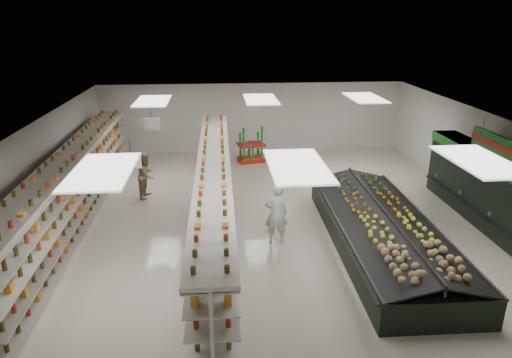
{
  "coord_description": "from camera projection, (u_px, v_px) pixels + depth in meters",
  "views": [
    {
      "loc": [
        -1.64,
        -12.97,
        6.14
      ],
      "look_at": [
        -0.49,
        0.4,
        1.3
      ],
      "focal_mm": 32.0,
      "sensor_mm": 36.0,
      "label": 1
    }
  ],
  "objects": [
    {
      "name": "gondola_center",
      "position": [
        215.0,
        201.0,
        13.33
      ],
      "size": [
        1.02,
        12.64,
        2.19
      ],
      "rotation": [
        0.0,
        0.0,
        -0.01
      ],
      "color": "silver",
      "rests_on": "floor"
    },
    {
      "name": "hortifruti_banner",
      "position": [
        505.0,
        149.0,
        12.57
      ],
      "size": [
        0.12,
        3.2,
        0.95
      ],
      "color": "#1F7728",
      "rests_on": "ceiling"
    },
    {
      "name": "shopper_background",
      "position": [
        146.0,
        175.0,
        16.07
      ],
      "size": [
        0.67,
        0.89,
        1.64
      ],
      "primitive_type": "imported",
      "rotation": [
        0.0,
        0.0,
        1.33
      ],
      "color": "tan",
      "rests_on": "floor"
    },
    {
      "name": "produce_wall_case",
      "position": [
        505.0,
        196.0,
        13.07
      ],
      "size": [
        0.93,
        8.0,
        2.2
      ],
      "color": "black",
      "rests_on": "floor"
    },
    {
      "name": "wall_back",
      "position": [
        253.0,
        118.0,
        21.33
      ],
      "size": [
        14.0,
        0.02,
        3.2
      ],
      "primitive_type": "cube",
      "color": "silver",
      "rests_on": "floor"
    },
    {
      "name": "aisle_sign_far",
      "position": [
        152.0,
        124.0,
        15.01
      ],
      "size": [
        0.52,
        0.06,
        0.75
      ],
      "color": "white",
      "rests_on": "ceiling"
    },
    {
      "name": "wall_left",
      "position": [
        35.0,
        180.0,
        13.27
      ],
      "size": [
        0.02,
        16.0,
        3.2
      ],
      "primitive_type": "cube",
      "color": "silver",
      "rests_on": "floor"
    },
    {
      "name": "soda_endcap",
      "position": [
        251.0,
        146.0,
        20.03
      ],
      "size": [
        1.29,
        1.01,
        1.47
      ],
      "rotation": [
        0.0,
        0.0,
        0.22
      ],
      "color": "#B32014",
      "rests_on": "floor"
    },
    {
      "name": "wall_right",
      "position": [
        493.0,
        167.0,
        14.4
      ],
      "size": [
        0.02,
        16.0,
        3.2
      ],
      "primitive_type": "cube",
      "color": "silver",
      "rests_on": "floor"
    },
    {
      "name": "ceiling",
      "position": [
        274.0,
        122.0,
        13.29
      ],
      "size": [
        14.0,
        16.0,
        0.02
      ],
      "primitive_type": "cube",
      "color": "white",
      "rests_on": "wall_back"
    },
    {
      "name": "produce_island",
      "position": [
        383.0,
        230.0,
        12.64
      ],
      "size": [
        2.87,
        7.56,
        1.12
      ],
      "rotation": [
        0.0,
        0.0,
        -0.02
      ],
      "color": "black",
      "rests_on": "floor"
    },
    {
      "name": "floor",
      "position": [
        273.0,
        221.0,
        14.38
      ],
      "size": [
        16.0,
        16.0,
        0.0
      ],
      "primitive_type": "plane",
      "color": "beige",
      "rests_on": "ground"
    },
    {
      "name": "shopper_main",
      "position": [
        276.0,
        214.0,
        12.76
      ],
      "size": [
        0.68,
        0.46,
        1.8
      ],
      "primitive_type": "imported",
      "rotation": [
        0.0,
        0.0,
        3.19
      ],
      "color": "white",
      "rests_on": "floor"
    },
    {
      "name": "gondola_left",
      "position": [
        74.0,
        193.0,
        13.87
      ],
      "size": [
        1.18,
        12.96,
        2.24
      ],
      "rotation": [
        0.0,
        0.0,
        0.02
      ],
      "color": "silver",
      "rests_on": "floor"
    },
    {
      "name": "aisle_sign_near",
      "position": [
        131.0,
        160.0,
        11.26
      ],
      "size": [
        0.52,
        0.06,
        0.75
      ],
      "color": "white",
      "rests_on": "ceiling"
    }
  ]
}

